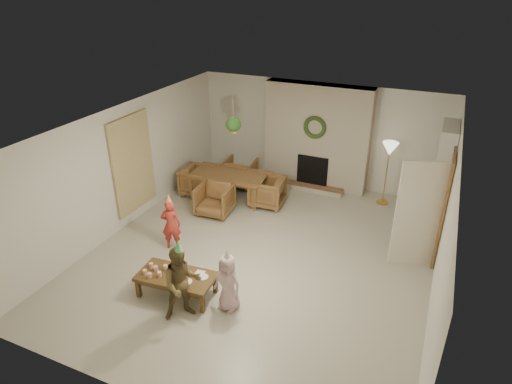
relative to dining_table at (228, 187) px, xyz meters
The scene contains 56 objects.
floor 2.40m from the dining_table, 47.74° to the right, with size 7.00×7.00×0.00m, color #B7B29E.
ceiling 3.24m from the dining_table, 47.74° to the right, with size 7.00×7.00×0.00m, color white.
wall_back 2.55m from the dining_table, 47.25° to the left, with size 7.00×7.00×0.00m, color silver.
wall_front 5.58m from the dining_table, 73.06° to the right, with size 7.00×7.00×0.00m, color silver.
wall_left 2.44m from the dining_table, 128.34° to the right, with size 7.00×7.00×0.00m, color silver.
wall_right 5.02m from the dining_table, 20.98° to the right, with size 7.00×7.00×0.00m, color silver.
fireplace_mass 2.41m from the dining_table, 43.74° to the left, with size 2.50×0.40×2.50m, color #5A2E18.
fireplace_hearth 2.01m from the dining_table, 36.45° to the left, with size 1.60×0.30×0.12m, color brown.
fireplace_firebox 2.10m from the dining_table, 40.19° to the left, with size 0.75×0.12×0.75m, color black.
fireplace_wreath 2.41m from the dining_table, 39.13° to the left, with size 0.54×0.54×0.10m, color #244118.
floor_lamp_base 3.57m from the dining_table, 20.32° to the left, with size 0.27×0.27×0.03m, color gold.
floor_lamp_post 3.58m from the dining_table, 20.32° to the left, with size 0.03×0.03×1.31m, color gold.
floor_lamp_shade 3.70m from the dining_table, 20.32° to the left, with size 0.35×0.35×0.29m, color beige.
bookshelf_carcass 4.55m from the dining_table, ahead, with size 0.30×1.00×2.20m, color white.
bookshelf_shelf_a 4.46m from the dining_table, ahead, with size 0.30×0.92×0.03m, color white.
bookshelf_shelf_b 4.49m from the dining_table, ahead, with size 0.30×0.92×0.03m, color white.
bookshelf_shelf_c 4.56m from the dining_table, ahead, with size 0.30×0.92×0.03m, color white.
bookshelf_shelf_d 4.65m from the dining_table, ahead, with size 0.30×0.92×0.03m, color white.
books_row_lower 4.43m from the dining_table, ahead, with size 0.20×0.40×0.24m, color #A51E30.
books_row_mid 4.50m from the dining_table, ahead, with size 0.20×0.44×0.24m, color #284C96.
books_row_upper 4.55m from the dining_table, ahead, with size 0.20×0.36×0.22m, color #AE7325.
door_frame 4.65m from the dining_table, ahead, with size 0.05×0.86×2.04m, color brown.
door_leaf 4.35m from the dining_table, 12.73° to the right, with size 0.05×0.80×2.00m, color beige.
curtain_panel 2.28m from the dining_table, 130.91° to the right, with size 0.06×1.20×2.00m, color beige.
dining_table is the anchor object (origin of this frame).
dining_chair_near 0.76m from the dining_table, 85.55° to the right, with size 0.72×0.74×0.67m, color brown.
dining_chair_far 0.76m from the dining_table, 94.45° to the left, with size 0.72×0.74×0.67m, color brown.
dining_chair_left 0.76m from the dining_table, behind, with size 0.72×0.74×0.67m, color brown.
dining_chair_right 0.95m from the dining_table, ahead, with size 0.72×0.74×0.67m, color brown.
hanging_plant_cord 1.89m from the dining_table, 41.10° to the right, with size 0.01×0.01×0.70m, color tan.
hanging_plant_pot 1.55m from the dining_table, 41.10° to the right, with size 0.16×0.16×0.12m, color #AC7037.
hanging_plant_foliage 1.67m from the dining_table, 41.10° to the right, with size 0.32×0.32×0.32m, color #23501A.
coffee_table_top 3.49m from the dining_table, 76.82° to the right, with size 1.25×0.62×0.06m, color #553C1C.
coffee_table_apron 3.49m from the dining_table, 76.82° to the right, with size 1.15×0.53×0.08m, color #553C1C.
coffee_leg_fl 3.71m from the dining_table, 86.09° to the right, with size 0.07×0.07×0.33m, color #553C1C.
coffee_leg_fr 3.87m from the dining_table, 69.04° to the right, with size 0.07×0.07×0.33m, color #553C1C.
coffee_leg_bl 3.21m from the dining_table, 86.22° to the right, with size 0.07×0.07×0.33m, color #553C1C.
coffee_leg_br 3.38m from the dining_table, 66.63° to the right, with size 0.07×0.07×0.33m, color #553C1C.
cup_a 3.60m from the dining_table, 84.74° to the right, with size 0.07×0.07×0.09m, color white.
cup_b 3.41m from the dining_table, 84.71° to the right, with size 0.07×0.07×0.09m, color white.
cup_c 3.65m from the dining_table, 82.94° to the right, with size 0.07×0.07×0.09m, color white.
cup_d 3.46m from the dining_table, 82.81° to the right, with size 0.07×0.07×0.09m, color white.
cup_e 3.59m from the dining_table, 80.74° to the right, with size 0.07×0.07×0.09m, color white.
cup_f 3.39m from the dining_table, 80.48° to the right, with size 0.07×0.07×0.09m, color white.
plate_a 3.37m from the dining_table, 77.34° to the right, with size 0.17×0.17×0.01m, color white.
plate_b 3.63m from the dining_table, 73.29° to the right, with size 0.17×0.17×0.01m, color white.
plate_c 3.49m from the dining_table, 69.55° to the right, with size 0.17×0.17×0.01m, color white.
food_scoop 3.63m from the dining_table, 73.29° to the right, with size 0.07×0.07×0.07m, color tan.
napkin_left 3.67m from the dining_table, 76.47° to the right, with size 0.14×0.14×0.01m, color #FFBBBE.
napkin_right 3.39m from the dining_table, 70.76° to the right, with size 0.14×0.14×0.01m, color #FFBBBE.
child_red 2.27m from the dining_table, 91.17° to the right, with size 0.37×0.24×1.01m, color #B53026.
party_hat_red 2.38m from the dining_table, 91.17° to the right, with size 0.14×0.14×0.19m, color #D8CE48.
child_plaid 3.97m from the dining_table, 72.87° to the right, with size 0.59×0.46×1.22m, color brown.
party_hat_plaid 4.07m from the dining_table, 72.87° to the right, with size 0.14×0.14×0.20m, color #54C560.
child_pink 3.76m from the dining_table, 63.00° to the right, with size 0.47×0.31×0.97m, color beige.
party_hat_pink 3.82m from the dining_table, 63.00° to the right, with size 0.13×0.13×0.17m, color silver.
Camera 1 is at (2.68, -6.36, 4.74)m, focal length 30.92 mm.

